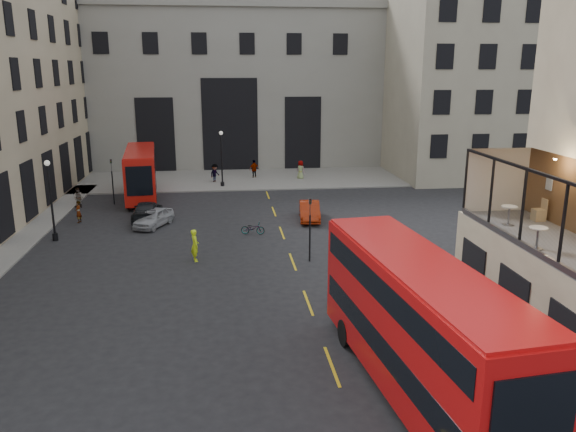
{
  "coord_description": "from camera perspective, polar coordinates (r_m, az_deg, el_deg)",
  "views": [
    {
      "loc": [
        -5.88,
        -18.83,
        10.95
      ],
      "look_at": [
        -2.37,
        11.19,
        3.0
      ],
      "focal_mm": 35.0,
      "sensor_mm": 36.0,
      "label": 1
    }
  ],
  "objects": [
    {
      "name": "gateway",
      "position": [
        66.84,
        -6.07,
        13.32
      ],
      "size": [
        35.0,
        10.6,
        18.0
      ],
      "color": "gray",
      "rests_on": "ground"
    },
    {
      "name": "ground",
      "position": [
        22.56,
        9.64,
        -14.53
      ],
      "size": [
        140.0,
        140.0,
        0.0
      ],
      "primitive_type": "plane",
      "color": "black",
      "rests_on": "ground"
    },
    {
      "name": "pedestrian_d",
      "position": [
        57.26,
        1.29,
        4.69
      ],
      "size": [
        1.1,
        1.1,
        1.93
      ],
      "primitive_type": "imported",
      "rotation": [
        0.0,
        0.0,
        2.37
      ],
      "color": "gray",
      "rests_on": "ground"
    },
    {
      "name": "street_lamp_a",
      "position": [
        39.41,
        -22.88,
        1.02
      ],
      "size": [
        0.36,
        0.36,
        5.33
      ],
      "color": "black",
      "rests_on": "ground"
    },
    {
      "name": "pedestrian_e",
      "position": [
        43.79,
        -20.52,
        0.39
      ],
      "size": [
        0.5,
        0.65,
        1.61
      ],
      "primitive_type": "imported",
      "rotation": [
        0.0,
        0.0,
        4.51
      ],
      "color": "gray",
      "rests_on": "ground"
    },
    {
      "name": "street_lamp_b",
      "position": [
        53.51,
        -6.74,
        5.44
      ],
      "size": [
        0.36,
        0.36,
        5.33
      ],
      "color": "black",
      "rests_on": "ground"
    },
    {
      "name": "host_frontage",
      "position": [
        24.15,
        25.0,
        -7.83
      ],
      "size": [
        3.0,
        11.0,
        4.5
      ],
      "primitive_type": "cube",
      "color": "#C4B393",
      "rests_on": "ground"
    },
    {
      "name": "bicycle",
      "position": [
        38.3,
        -3.59,
        -1.25
      ],
      "size": [
        1.68,
        0.86,
        0.84
      ],
      "primitive_type": "imported",
      "rotation": [
        0.0,
        0.0,
        1.37
      ],
      "color": "gray",
      "rests_on": "ground"
    },
    {
      "name": "pedestrian_c",
      "position": [
        57.81,
        -3.46,
        4.76
      ],
      "size": [
        1.21,
        0.94,
        1.92
      ],
      "primitive_type": "imported",
      "rotation": [
        0.0,
        0.0,
        3.63
      ],
      "color": "gray",
      "rests_on": "ground"
    },
    {
      "name": "bus_near",
      "position": [
        19.71,
        13.11,
        -10.41
      ],
      "size": [
        4.0,
        12.28,
        4.81
      ],
      "color": "#B50C0D",
      "rests_on": "ground"
    },
    {
      "name": "cafe_chair_d",
      "position": [
        26.46,
        24.14,
        0.18
      ],
      "size": [
        0.48,
        0.48,
        0.95
      ],
      "color": "tan",
      "rests_on": "cafe_floor"
    },
    {
      "name": "car_b",
      "position": [
        41.83,
        2.2,
        0.52
      ],
      "size": [
        1.87,
        4.29,
        1.37
      ],
      "primitive_type": "imported",
      "rotation": [
        0.0,
        0.0,
        -0.1
      ],
      "color": "#952209",
      "rests_on": "ground"
    },
    {
      "name": "car_a",
      "position": [
        41.19,
        -13.49,
        -0.16
      ],
      "size": [
        2.98,
        4.11,
        1.3
      ],
      "primitive_type": "imported",
      "rotation": [
        0.0,
        0.0,
        -0.43
      ],
      "color": "#A1A3A9",
      "rests_on": "ground"
    },
    {
      "name": "traffic_light_far",
      "position": [
        48.46,
        -17.44,
        3.93
      ],
      "size": [
        0.16,
        0.2,
        3.8
      ],
      "color": "black",
      "rests_on": "ground"
    },
    {
      "name": "bus_far",
      "position": [
        50.34,
        -14.72,
        4.46
      ],
      "size": [
        3.58,
        10.84,
        4.24
      ],
      "color": "#B9130C",
      "rests_on": "ground"
    },
    {
      "name": "pedestrian_b",
      "position": [
        55.92,
        -7.44,
        4.31
      ],
      "size": [
        1.3,
        1.39,
        1.89
      ],
      "primitive_type": "imported",
      "rotation": [
        0.0,
        0.0,
        0.92
      ],
      "color": "gray",
      "rests_on": "ground"
    },
    {
      "name": "traffic_light_near",
      "position": [
        32.35,
        2.25,
        -0.55
      ],
      "size": [
        0.16,
        0.2,
        3.8
      ],
      "color": "black",
      "rests_on": "ground"
    },
    {
      "name": "cafe_table_mid",
      "position": [
        22.23,
        24.05,
        -1.73
      ],
      "size": [
        0.65,
        0.65,
        0.81
      ],
      "color": "silver",
      "rests_on": "cafe_floor"
    },
    {
      "name": "pedestrian_a",
      "position": [
        48.55,
        -20.52,
        1.76
      ],
      "size": [
        0.94,
        0.81,
        1.66
      ],
      "primitive_type": "imported",
      "rotation": [
        0.0,
        0.0,
        -0.25
      ],
      "color": "gray",
      "rests_on": "ground"
    },
    {
      "name": "car_c",
      "position": [
        42.93,
        -14.13,
        0.48
      ],
      "size": [
        2.09,
        4.92,
        1.41
      ],
      "primitive_type": "imported",
      "rotation": [
        0.0,
        0.0,
        3.16
      ],
      "color": "black",
      "rests_on": "ground"
    },
    {
      "name": "pavement_far",
      "position": [
        57.86,
        -6.68,
        3.79
      ],
      "size": [
        40.0,
        12.0,
        0.12
      ],
      "primitive_type": "cube",
      "color": "slate",
      "rests_on": "ground"
    },
    {
      "name": "cyclist",
      "position": [
        33.25,
        -9.44,
        -2.96
      ],
      "size": [
        0.62,
        0.79,
        1.92
      ],
      "primitive_type": "imported",
      "rotation": [
        0.0,
        0.0,
        1.83
      ],
      "color": "#DAFF1A",
      "rests_on": "ground"
    },
    {
      "name": "cafe_floor",
      "position": [
        23.42,
        25.6,
        -2.61
      ],
      "size": [
        3.0,
        10.0,
        0.1
      ],
      "primitive_type": "cube",
      "color": "slate",
      "rests_on": "host_frontage"
    },
    {
      "name": "building_right",
      "position": [
        64.24,
        17.6,
        13.58
      ],
      "size": [
        16.6,
        18.6,
        20.0
      ],
      "color": "#A49C84",
      "rests_on": "ground"
    },
    {
      "name": "cafe_table_far",
      "position": [
        25.17,
        21.55,
        0.33
      ],
      "size": [
        0.65,
        0.65,
        0.81
      ],
      "color": "beige",
      "rests_on": "cafe_floor"
    }
  ]
}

